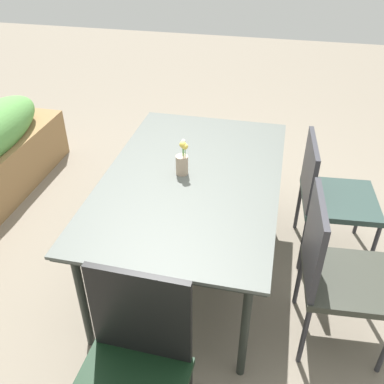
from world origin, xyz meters
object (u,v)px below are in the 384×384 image
at_px(dining_table, 192,183).
at_px(chair_near_left, 334,268).
at_px(flower_vase, 182,162).
at_px(chair_end_left, 132,368).
at_px(chair_near_right, 329,192).

height_order(dining_table, chair_near_left, chair_near_left).
bearing_deg(flower_vase, dining_table, -106.01).
distance_m(dining_table, chair_near_left, 0.94).
distance_m(chair_end_left, flower_vase, 1.21).
distance_m(chair_near_right, flower_vase, 1.03).
height_order(chair_near_left, flower_vase, flower_vase).
relative_size(chair_end_left, flower_vase, 4.22).
distance_m(chair_end_left, chair_near_right, 1.74).
relative_size(chair_end_left, chair_near_right, 1.09).
bearing_deg(dining_table, chair_near_right, -66.70).
bearing_deg(chair_near_left, chair_end_left, -51.79).
height_order(dining_table, flower_vase, flower_vase).
bearing_deg(dining_table, chair_end_left, -179.89).
relative_size(dining_table, flower_vase, 7.47).
bearing_deg(chair_near_right, dining_table, -71.10).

